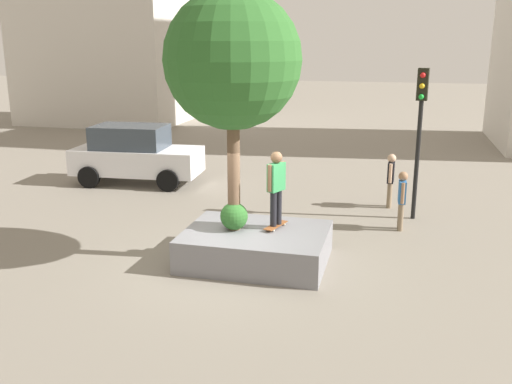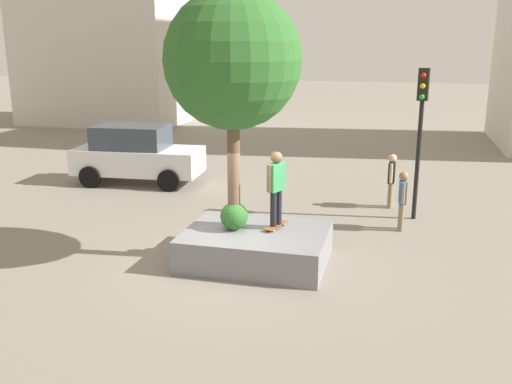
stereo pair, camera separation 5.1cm
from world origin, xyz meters
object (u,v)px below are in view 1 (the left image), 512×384
(planter_ledge, at_px, (256,246))
(plaza_tree, at_px, (233,61))
(skateboard, at_px, (276,226))
(traffic_light_corner, at_px, (420,117))
(pedestrian_crossing, at_px, (391,177))
(police_car, at_px, (135,154))
(passerby_with_bag, at_px, (402,197))
(skateboarder, at_px, (276,183))

(planter_ledge, relative_size, plaza_tree, 0.61)
(skateboard, relative_size, traffic_light_corner, 0.20)
(traffic_light_corner, xyz_separation_m, pedestrian_crossing, (-0.68, 0.99, -1.91))
(plaza_tree, relative_size, pedestrian_crossing, 3.19)
(police_car, height_order, pedestrian_crossing, police_car)
(skateboard, distance_m, passerby_with_bag, 3.94)
(police_car, bearing_deg, plaza_tree, -48.60)
(plaza_tree, distance_m, pedestrian_crossing, 7.09)
(police_car, bearing_deg, skateboard, -42.75)
(skateboarder, xyz_separation_m, police_car, (-6.26, 5.78, -0.75))
(police_car, relative_size, traffic_light_corner, 1.08)
(skateboard, relative_size, pedestrian_crossing, 0.51)
(planter_ledge, distance_m, pedestrian_crossing, 5.94)
(skateboard, bearing_deg, police_car, 137.25)
(traffic_light_corner, relative_size, pedestrian_crossing, 2.55)
(planter_ledge, distance_m, skateboarder, 1.50)
(planter_ledge, distance_m, police_car, 8.48)
(plaza_tree, bearing_deg, skateboarder, 18.31)
(skateboarder, bearing_deg, plaza_tree, -161.69)
(pedestrian_crossing, xyz_separation_m, passerby_with_bag, (0.33, -2.09, -0.03))
(skateboard, height_order, skateboarder, skateboarder)
(planter_ledge, xyz_separation_m, plaza_tree, (-0.51, 0.01, 4.08))
(skateboard, bearing_deg, plaza_tree, -161.69)
(planter_ledge, bearing_deg, passerby_with_bag, 44.49)
(traffic_light_corner, bearing_deg, passerby_with_bag, -107.82)
(skateboarder, bearing_deg, planter_ledge, -142.04)
(plaza_tree, relative_size, skateboard, 6.28)
(skateboard, xyz_separation_m, traffic_light_corner, (3.12, 3.90, 2.06))
(planter_ledge, bearing_deg, traffic_light_corner, 50.11)
(planter_ledge, bearing_deg, pedestrian_crossing, 61.40)
(traffic_light_corner, bearing_deg, skateboarder, -128.71)
(skateboarder, relative_size, pedestrian_crossing, 1.04)
(plaza_tree, bearing_deg, passerby_with_bag, 40.19)
(plaza_tree, xyz_separation_m, skateboard, (0.90, 0.30, -3.65))
(skateboard, height_order, pedestrian_crossing, pedestrian_crossing)
(planter_ledge, xyz_separation_m, passerby_with_bag, (3.16, 3.10, 0.54))
(skateboard, relative_size, skateboarder, 0.49)
(planter_ledge, relative_size, skateboarder, 1.87)
(traffic_light_corner, distance_m, passerby_with_bag, 2.26)
(passerby_with_bag, bearing_deg, police_car, 161.71)
(police_car, distance_m, pedestrian_crossing, 8.74)
(planter_ledge, height_order, skateboarder, skateboarder)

